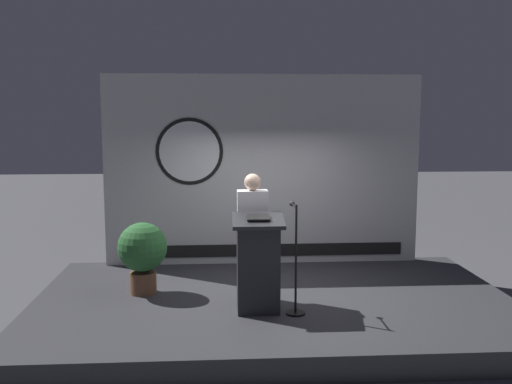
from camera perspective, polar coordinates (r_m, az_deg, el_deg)
ground_plane at (r=8.04m, az=1.75°, el=-12.30°), size 40.00×40.00×0.00m
stage_platform at (r=7.99m, az=1.75°, el=-11.29°), size 6.40×4.00×0.30m
banner_display at (r=9.44m, az=0.56°, el=2.12°), size 5.15×0.12×3.09m
podium at (r=7.22m, az=0.21°, el=-7.13°), size 0.64×0.50×1.23m
speaker_person at (r=7.62m, az=-0.34°, el=-4.34°), size 0.40×0.26×1.68m
microphone_stand at (r=7.21m, az=3.88°, el=-8.19°), size 0.24×0.56×1.37m
potted_plant at (r=8.07m, az=-11.14°, el=-5.74°), size 0.68×0.68×0.99m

